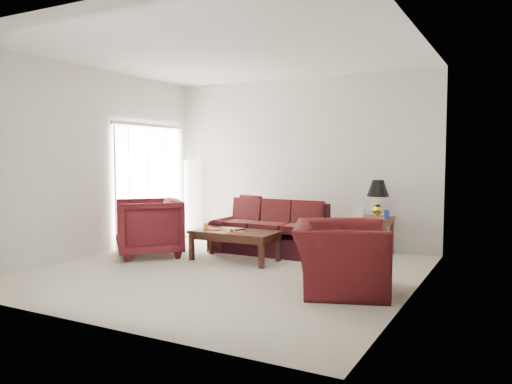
# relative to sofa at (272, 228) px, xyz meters

# --- Properties ---
(floor) EXTENTS (5.00, 5.00, 0.00)m
(floor) POSITION_rel_sofa_xyz_m (0.02, -1.44, -0.41)
(floor) COLOR silver
(floor) RESTS_ON ground
(blinds) EXTENTS (0.10, 2.00, 2.16)m
(blinds) POSITION_rel_sofa_xyz_m (-2.40, -0.14, 0.67)
(blinds) COLOR silver
(blinds) RESTS_ON ground
(sofa) EXTENTS (2.08, 1.04, 0.82)m
(sofa) POSITION_rel_sofa_xyz_m (0.00, 0.00, 0.00)
(sofa) COLOR black
(sofa) RESTS_ON ground
(throw_pillow) EXTENTS (0.45, 0.27, 0.44)m
(throw_pillow) POSITION_rel_sofa_xyz_m (-0.71, 0.54, 0.27)
(throw_pillow) COLOR black
(throw_pillow) RESTS_ON sofa
(end_table) EXTENTS (0.58, 0.58, 0.62)m
(end_table) POSITION_rel_sofa_xyz_m (1.52, 0.66, -0.10)
(end_table) COLOR #483218
(end_table) RESTS_ON ground
(table_lamp) EXTENTS (0.46, 0.46, 0.60)m
(table_lamp) POSITION_rel_sofa_xyz_m (1.55, 0.73, 0.50)
(table_lamp) COLOR gold
(table_lamp) RESTS_ON end_table
(clock) EXTENTS (0.16, 0.06, 0.15)m
(clock) POSITION_rel_sofa_xyz_m (1.30, 0.52, 0.28)
(clock) COLOR silver
(clock) RESTS_ON end_table
(blue_canister) EXTENTS (0.09, 0.09, 0.14)m
(blue_canister) POSITION_rel_sofa_xyz_m (1.75, 0.49, 0.28)
(blue_canister) COLOR #182AA2
(blue_canister) RESTS_ON end_table
(picture_frame) EXTENTS (0.15, 0.17, 0.05)m
(picture_frame) POSITION_rel_sofa_xyz_m (1.38, 0.87, 0.28)
(picture_frame) COLOR white
(picture_frame) RESTS_ON end_table
(floor_lamp) EXTENTS (0.30, 0.30, 1.54)m
(floor_lamp) POSITION_rel_sofa_xyz_m (-2.18, 0.76, 0.36)
(floor_lamp) COLOR white
(floor_lamp) RESTS_ON ground
(armchair_left) EXTENTS (1.41, 1.41, 0.92)m
(armchair_left) POSITION_rel_sofa_xyz_m (-1.64, -1.11, 0.05)
(armchair_left) COLOR #440F15
(armchair_left) RESTS_ON ground
(armchair_right) EXTENTS (1.42, 1.52, 0.80)m
(armchair_right) POSITION_rel_sofa_xyz_m (1.73, -1.67, -0.01)
(armchair_right) COLOR #3C0D0F
(armchair_right) RESTS_ON ground
(coffee_table) EXTENTS (1.40, 0.84, 0.46)m
(coffee_table) POSITION_rel_sofa_xyz_m (-0.24, -0.80, -0.18)
(coffee_table) COLOR black
(coffee_table) RESTS_ON ground
(magazine_red) EXTENTS (0.31, 0.28, 0.01)m
(magazine_red) POSITION_rel_sofa_xyz_m (-0.61, -0.85, 0.06)
(magazine_red) COLOR red
(magazine_red) RESTS_ON coffee_table
(magazine_white) EXTENTS (0.30, 0.24, 0.02)m
(magazine_white) POSITION_rel_sofa_xyz_m (-0.31, -0.70, 0.06)
(magazine_white) COLOR silver
(magazine_white) RESTS_ON coffee_table
(magazine_orange) EXTENTS (0.33, 0.33, 0.02)m
(magazine_orange) POSITION_rel_sofa_xyz_m (-0.18, -0.91, 0.06)
(magazine_orange) COLOR #F8551D
(magazine_orange) RESTS_ON coffee_table
(remote_a) EXTENTS (0.14, 0.18, 0.02)m
(remote_a) POSITION_rel_sofa_xyz_m (-0.22, -0.93, 0.08)
(remote_a) COLOR black
(remote_a) RESTS_ON coffee_table
(remote_b) EXTENTS (0.11, 0.17, 0.02)m
(remote_b) POSITION_rel_sofa_xyz_m (-0.13, -0.81, 0.08)
(remote_b) COLOR black
(remote_b) RESTS_ON coffee_table
(yellow_glass) EXTENTS (0.07, 0.07, 0.11)m
(yellow_glass) POSITION_rel_sofa_xyz_m (-0.67, -0.93, 0.10)
(yellow_glass) COLOR yellow
(yellow_glass) RESTS_ON coffee_table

